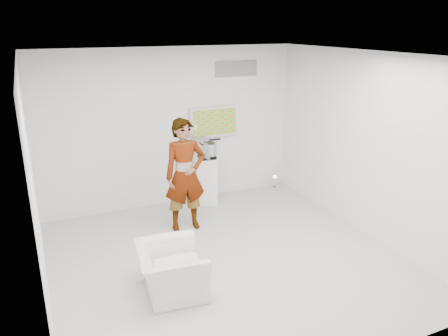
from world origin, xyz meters
The scene contains 10 objects.
room centered at (0.00, 0.00, 1.50)m, with size 5.01×5.01×3.00m.
tv centered at (0.85, 2.45, 1.55)m, with size 1.00×0.08×0.60m, color silver.
logo_decal centered at (1.35, 2.49, 2.55)m, with size 0.90×0.02×0.30m, color slate.
person centered at (-0.18, 1.26, 0.97)m, with size 0.71×0.46×1.94m, color silver.
armchair centered at (-1.00, -0.45, 0.31)m, with size 0.96×0.84×0.62m, color silver.
pedestal centered at (0.57, 2.16, 0.46)m, with size 0.45×0.45×0.92m, color white.
floor_uplight centered at (2.18, 2.26, 0.15)m, with size 0.19×0.19×0.29m, color white.
vitrine centered at (0.57, 2.16, 1.07)m, with size 0.30×0.30×0.30m, color white.
console centered at (0.57, 2.16, 1.03)m, with size 0.05×0.16×0.21m, color white.
wii_remote centered at (0.07, 1.40, 1.74)m, with size 0.03×0.13×0.03m, color white.
Camera 1 is at (-2.43, -5.31, 3.39)m, focal length 35.00 mm.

